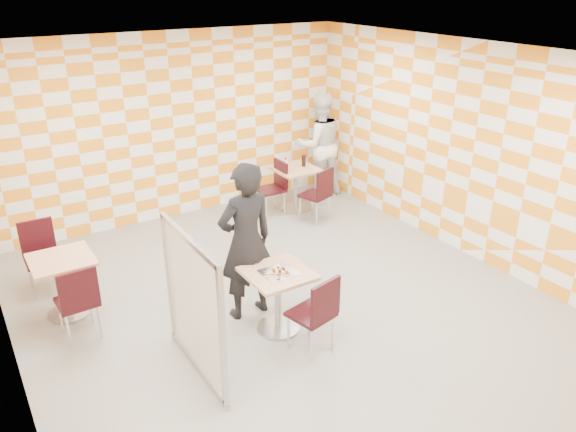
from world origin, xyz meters
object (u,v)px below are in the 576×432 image
(second_table, at_px, (296,182))
(partition, at_px, (194,306))
(main_table, at_px, (278,291))
(chair_second_front, at_px, (319,191))
(man_dark, at_px, (246,242))
(chair_main_front, at_px, (318,310))
(chair_second_side, at_px, (275,183))
(chair_empty_far, at_px, (40,250))
(empty_table, at_px, (64,276))
(soda_bottle, at_px, (304,161))
(chair_empty_near, at_px, (78,298))
(sport_bottle, at_px, (286,164))
(man_white, at_px, (319,145))

(second_table, height_order, partition, partition)
(main_table, height_order, chair_second_front, chair_second_front)
(second_table, distance_m, partition, 4.46)
(second_table, xyz_separation_m, man_dark, (-2.24, -2.41, 0.45))
(chair_main_front, height_order, chair_second_side, same)
(second_table, bearing_deg, partition, -135.86)
(chair_empty_far, bearing_deg, empty_table, -81.47)
(second_table, relative_size, chair_main_front, 0.81)
(empty_table, bearing_deg, soda_bottle, 17.01)
(partition, bearing_deg, chair_empty_near, 126.15)
(chair_main_front, xyz_separation_m, sport_bottle, (1.83, 3.57, 0.29))
(empty_table, distance_m, partition, 2.04)
(man_dark, relative_size, sport_bottle, 9.55)
(chair_second_side, bearing_deg, chair_empty_near, -152.07)
(main_table, bearing_deg, chair_second_side, 59.57)
(man_white, xyz_separation_m, soda_bottle, (-0.61, -0.41, -0.08))
(chair_second_front, height_order, man_dark, man_dark)
(second_table, distance_m, man_white, 0.99)
(chair_second_front, bearing_deg, man_white, 55.62)
(chair_empty_far, relative_size, sport_bottle, 4.62)
(main_table, bearing_deg, chair_empty_far, 130.93)
(empty_table, xyz_separation_m, partition, (0.88, -1.82, 0.28))
(second_table, distance_m, man_dark, 3.32)
(empty_table, height_order, chair_empty_near, chair_empty_near)
(second_table, height_order, chair_main_front, chair_main_front)
(chair_empty_far, bearing_deg, chair_main_front, -53.73)
(main_table, distance_m, man_dark, 0.67)
(chair_second_front, distance_m, chair_empty_far, 4.23)
(main_table, relative_size, second_table, 1.00)
(chair_empty_near, relative_size, chair_empty_far, 1.00)
(chair_empty_far, xyz_separation_m, man_white, (4.97, 0.92, 0.39))
(man_dark, bearing_deg, chair_main_front, 101.27)
(man_dark, bearing_deg, chair_empty_far, -46.59)
(sport_bottle, bearing_deg, main_table, -123.30)
(second_table, xyz_separation_m, partition, (-3.20, -3.10, 0.28))
(partition, bearing_deg, man_white, 41.65)
(chair_main_front, height_order, man_white, man_white)
(chair_second_front, xyz_separation_m, chair_empty_far, (-4.22, 0.17, 0.00))
(second_table, height_order, man_white, man_white)
(empty_table, bearing_deg, chair_second_front, 8.59)
(man_white, bearing_deg, chair_empty_near, 38.70)
(chair_second_side, distance_m, man_white, 1.30)
(second_table, relative_size, empty_table, 1.00)
(second_table, distance_m, sport_bottle, 0.37)
(chair_empty_near, bearing_deg, second_table, 25.31)
(empty_table, xyz_separation_m, soda_bottle, (4.24, 1.30, 0.34))
(partition, bearing_deg, chair_second_front, 37.11)
(chair_empty_near, distance_m, sport_bottle, 4.39)
(chair_empty_far, relative_size, man_dark, 0.48)
(chair_empty_far, distance_m, soda_bottle, 4.40)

